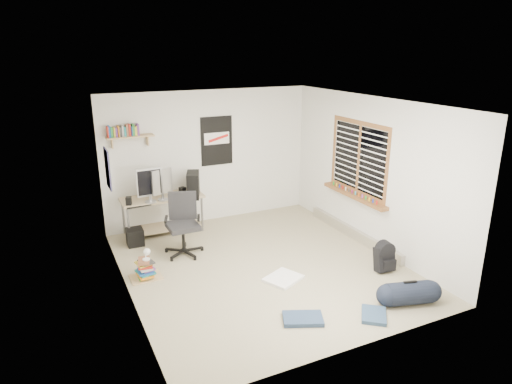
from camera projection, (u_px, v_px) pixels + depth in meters
name	position (u px, v px, depth m)	size (l,w,h in m)	color
floor	(262.00, 266.00, 7.05)	(4.00, 4.50, 0.01)	gray
ceiling	(262.00, 102.00, 6.28)	(4.00, 4.50, 0.01)	white
back_wall	(209.00, 157.00, 8.60)	(4.00, 0.01, 2.50)	silver
left_wall	(122.00, 209.00, 5.84)	(0.01, 4.50, 2.50)	silver
right_wall	(371.00, 173.00, 7.49)	(0.01, 4.50, 2.50)	silver
desk	(163.00, 213.00, 8.24)	(1.44, 0.63, 0.65)	beige
monitor_left	(150.00, 191.00, 7.75)	(0.44, 0.11, 0.48)	#A2A2A7
monitor_right	(162.00, 190.00, 7.87)	(0.40, 0.10, 0.44)	#AFAFB4
pc_tower	(193.00, 185.00, 8.14)	(0.21, 0.44, 0.46)	black
keyboard	(139.00, 205.00, 7.74)	(0.44, 0.15, 0.02)	black
speaker_left	(129.00, 202.00, 7.67)	(0.09, 0.09, 0.18)	black
speaker_right	(183.00, 193.00, 8.13)	(0.10, 0.10, 0.20)	black
office_chair	(183.00, 226.00, 7.32)	(0.66, 0.66, 1.01)	black
wall_shelf	(130.00, 137.00, 7.75)	(0.80, 0.22, 0.24)	tan
poster_back_wall	(217.00, 141.00, 8.55)	(0.62, 0.03, 0.92)	black
poster_left_wall	(108.00, 169.00, 6.81)	(0.02, 0.42, 0.60)	navy
window	(358.00, 158.00, 7.66)	(0.10, 1.50, 1.26)	brown
baseboard_heater	(353.00, 233.00, 8.08)	(0.08, 2.50, 0.18)	#B7B2A8
backpack	(384.00, 259.00, 6.84)	(0.28, 0.22, 0.37)	black
duffel_bag	(409.00, 294.00, 5.98)	(0.31, 0.31, 0.60)	black
tshirt	(283.00, 279.00, 6.63)	(0.50, 0.42, 0.04)	white
jeans_a	(303.00, 319.00, 5.63)	(0.49, 0.31, 0.05)	navy
jeans_b	(374.00, 315.00, 5.72)	(0.40, 0.30, 0.05)	navy
book_stack	(145.00, 268.00, 6.66)	(0.48, 0.39, 0.33)	brown
desk_lamp	(146.00, 254.00, 6.58)	(0.11, 0.18, 0.18)	white
subwoofer	(135.00, 237.00, 7.77)	(0.27, 0.27, 0.31)	black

